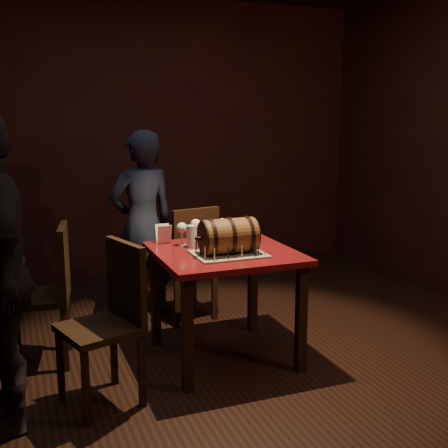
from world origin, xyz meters
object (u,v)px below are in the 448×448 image
at_px(wine_glass_right, 222,224).
at_px(chair_left_front, 111,314).
at_px(chair_left_rear, 50,287).
at_px(pub_table, 224,267).
at_px(pint_of_ale, 192,237).
at_px(wine_glass_mid, 196,225).
at_px(wine_glass_left, 182,229).
at_px(chair_back, 190,257).
at_px(barrel_cake, 229,236).
at_px(person_back, 142,225).

height_order(wine_glass_right, chair_left_front, chair_left_front).
relative_size(wine_glass_right, chair_left_rear, 0.17).
bearing_deg(pub_table, wine_glass_right, 71.18).
bearing_deg(wine_glass_right, pint_of_ale, -155.73).
bearing_deg(chair_left_rear, pub_table, -17.65).
bearing_deg(chair_left_front, wine_glass_mid, 41.81).
xyz_separation_m(wine_glass_left, chair_back, (0.22, 0.51, -0.35)).
xyz_separation_m(wine_glass_right, pint_of_ale, (-0.27, -0.12, -0.05)).
xyz_separation_m(wine_glass_mid, chair_back, (0.09, 0.42, -0.34)).
distance_m(wine_glass_left, chair_left_front, 0.88).
bearing_deg(pint_of_ale, chair_left_front, -142.88).
bearing_deg(chair_back, wine_glass_mid, -101.94).
distance_m(wine_glass_mid, chair_left_rear, 1.07).
height_order(wine_glass_mid, wine_glass_right, same).
bearing_deg(wine_glass_left, wine_glass_right, 9.10).
distance_m(barrel_cake, wine_glass_right, 0.43).
distance_m(wine_glass_mid, person_back, 0.71).
relative_size(wine_glass_mid, chair_left_rear, 0.17).
relative_size(wine_glass_right, person_back, 0.11).
bearing_deg(chair_back, wine_glass_left, -113.24).
bearing_deg(chair_left_front, pint_of_ale, 37.12).
relative_size(barrel_cake, wine_glass_left, 2.52).
height_order(barrel_cake, pint_of_ale, barrel_cake).
bearing_deg(person_back, wine_glass_left, 87.05).
distance_m(chair_left_rear, chair_left_front, 0.72).
xyz_separation_m(wine_glass_right, chair_left_front, (-0.91, -0.61, -0.35)).
height_order(wine_glass_right, person_back, person_back).
xyz_separation_m(pint_of_ale, chair_left_rear, (-0.93, 0.18, -0.30)).
height_order(pub_table, wine_glass_mid, wine_glass_mid).
relative_size(pub_table, wine_glass_left, 5.59).
xyz_separation_m(pint_of_ale, person_back, (-0.15, 0.82, -0.06)).
height_order(chair_back, chair_left_front, same).
bearing_deg(chair_back, barrel_cake, -91.14).
bearing_deg(chair_left_front, wine_glass_right, 33.66).
distance_m(wine_glass_mid, chair_back, 0.55).
xyz_separation_m(pint_of_ale, chair_back, (0.17, 0.58, -0.30)).
distance_m(wine_glass_right, chair_left_rear, 1.25).
height_order(wine_glass_right, chair_left_rear, chair_left_rear).
relative_size(wine_glass_right, pint_of_ale, 1.07).
distance_m(wine_glass_mid, pint_of_ale, 0.19).
xyz_separation_m(pint_of_ale, chair_left_front, (-0.64, -0.48, -0.30)).
distance_m(wine_glass_left, person_back, 0.77).
relative_size(wine_glass_mid, wine_glass_right, 1.00).
bearing_deg(chair_left_front, person_back, 69.58).
relative_size(pub_table, pint_of_ale, 6.00).
bearing_deg(chair_left_rear, person_back, 39.83).
bearing_deg(barrel_cake, person_back, 105.34).
relative_size(barrel_cake, chair_left_front, 0.44).
bearing_deg(person_back, wine_glass_mid, 98.64).
bearing_deg(wine_glass_mid, chair_left_rear, 179.14).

